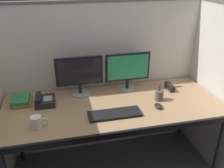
% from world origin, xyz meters
% --- Properties ---
extents(cubicle_partition_rear, '(2.21, 0.06, 1.57)m').
position_xyz_m(cubicle_partition_rear, '(0.00, 0.74, 0.79)').
color(cubicle_partition_rear, beige).
rests_on(cubicle_partition_rear, ground).
extents(cubicle_partition_right, '(0.06, 1.41, 1.57)m').
position_xyz_m(cubicle_partition_right, '(0.99, 0.20, 0.79)').
color(cubicle_partition_right, beige).
rests_on(cubicle_partition_right, ground).
extents(desk, '(1.90, 0.80, 0.74)m').
position_xyz_m(desk, '(0.00, 0.29, 0.69)').
color(desk, '#997551').
rests_on(desk, ground).
extents(monitor_left, '(0.43, 0.17, 0.37)m').
position_xyz_m(monitor_left, '(-0.26, 0.57, 0.96)').
color(monitor_left, gray).
rests_on(monitor_left, desk).
extents(monitor_right, '(0.43, 0.17, 0.37)m').
position_xyz_m(monitor_right, '(0.20, 0.57, 0.96)').
color(monitor_right, gray).
rests_on(monitor_right, desk).
extents(keyboard_main, '(0.43, 0.15, 0.02)m').
position_xyz_m(keyboard_main, '(-0.03, 0.14, 0.75)').
color(keyboard_main, black).
rests_on(keyboard_main, desk).
extents(computer_mouse, '(0.06, 0.10, 0.04)m').
position_xyz_m(computer_mouse, '(0.37, 0.17, 0.76)').
color(computer_mouse, black).
rests_on(computer_mouse, desk).
extents(red_stapler, '(0.04, 0.15, 0.06)m').
position_xyz_m(red_stapler, '(0.61, 0.47, 0.77)').
color(red_stapler, black).
rests_on(red_stapler, desk).
extents(pen_cup, '(0.08, 0.08, 0.16)m').
position_xyz_m(pen_cup, '(0.42, 0.29, 0.79)').
color(pen_cup, '#4C4742').
rests_on(pen_cup, desk).
extents(desk_phone, '(0.17, 0.19, 0.09)m').
position_xyz_m(desk_phone, '(-0.58, 0.45, 0.77)').
color(desk_phone, black).
rests_on(desk_phone, desk).
extents(book_stack, '(0.17, 0.22, 0.06)m').
position_xyz_m(book_stack, '(-0.78, 0.52, 0.77)').
color(book_stack, olive).
rests_on(book_stack, desk).
extents(coffee_mug, '(0.13, 0.08, 0.09)m').
position_xyz_m(coffee_mug, '(-0.63, 0.10, 0.79)').
color(coffee_mug, silver).
rests_on(coffee_mug, desk).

